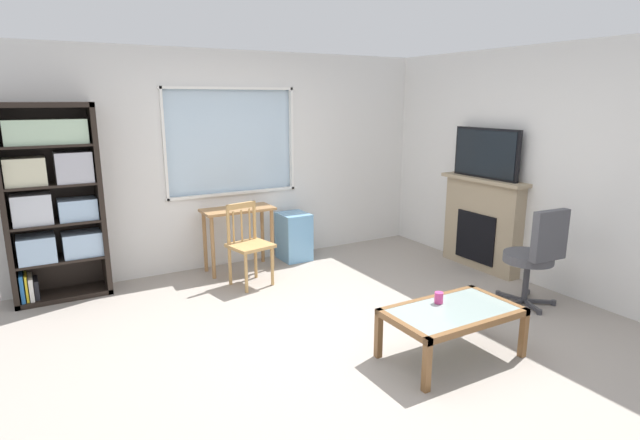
% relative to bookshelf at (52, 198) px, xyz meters
% --- Properties ---
extents(ground, '(6.12, 5.62, 0.02)m').
position_rel_bookshelf_xyz_m(ground, '(1.99, -2.06, -1.05)').
color(ground, '#9E9389').
extents(wall_back_with_window, '(5.12, 0.15, 2.56)m').
position_rel_bookshelf_xyz_m(wall_back_with_window, '(1.99, 0.24, 0.21)').
color(wall_back_with_window, silver).
rests_on(wall_back_with_window, ground).
extents(wall_right, '(0.12, 4.82, 2.56)m').
position_rel_bookshelf_xyz_m(wall_right, '(4.61, -2.06, 0.24)').
color(wall_right, silver).
rests_on(wall_right, ground).
extents(bookshelf, '(0.90, 0.38, 1.97)m').
position_rel_bookshelf_xyz_m(bookshelf, '(0.00, 0.00, 0.00)').
color(bookshelf, black).
rests_on(bookshelf, ground).
extents(desk_under_window, '(0.83, 0.39, 0.76)m').
position_rel_bookshelf_xyz_m(desk_under_window, '(1.90, -0.11, -0.44)').
color(desk_under_window, '#A37547').
rests_on(desk_under_window, ground).
extents(wooden_chair, '(0.49, 0.48, 0.90)m').
position_rel_bookshelf_xyz_m(wooden_chair, '(1.82, -0.62, -0.57)').
color(wooden_chair, tan).
rests_on(wooden_chair, ground).
extents(plastic_drawer_unit, '(0.35, 0.40, 0.60)m').
position_rel_bookshelf_xyz_m(plastic_drawer_unit, '(2.66, -0.06, -0.74)').
color(plastic_drawer_unit, '#72ADDB').
rests_on(plastic_drawer_unit, ground).
extents(fireplace, '(0.26, 1.16, 1.10)m').
position_rel_bookshelf_xyz_m(fireplace, '(4.45, -1.48, -0.48)').
color(fireplace, tan).
rests_on(fireplace, ground).
extents(tv, '(0.06, 0.92, 0.58)m').
position_rel_bookshelf_xyz_m(tv, '(4.44, -1.48, 0.35)').
color(tv, black).
rests_on(tv, fireplace).
extents(office_chair, '(0.57, 0.58, 1.00)m').
position_rel_bookshelf_xyz_m(office_chair, '(3.99, -2.59, -0.48)').
color(office_chair, '#4C4C51').
rests_on(office_chair, ground).
extents(coffee_table, '(1.05, 0.61, 0.41)m').
position_rel_bookshelf_xyz_m(coffee_table, '(2.58, -2.95, -0.69)').
color(coffee_table, '#8C9E99').
rests_on(coffee_table, ground).
extents(sippy_cup, '(0.07, 0.07, 0.09)m').
position_rel_bookshelf_xyz_m(sippy_cup, '(2.56, -2.80, -0.59)').
color(sippy_cup, '#DB3D84').
rests_on(sippy_cup, coffee_table).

